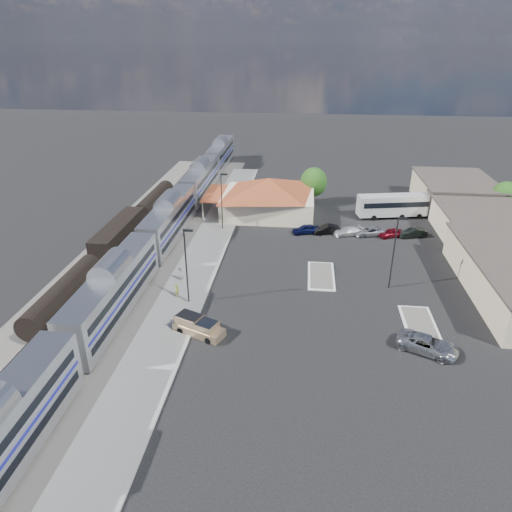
# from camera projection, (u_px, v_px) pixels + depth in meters

# --- Properties ---
(ground) EXTENTS (280.00, 280.00, 0.00)m
(ground) POSITION_uv_depth(u_px,v_px,m) (289.00, 282.00, 55.85)
(ground) COLOR black
(ground) RESTS_ON ground
(railbed) EXTENTS (16.00, 100.00, 0.12)m
(railbed) POSITION_uv_depth(u_px,v_px,m) (144.00, 247.00, 65.04)
(railbed) COLOR #4C4944
(railbed) RESTS_ON ground
(platform) EXTENTS (5.50, 92.00, 0.18)m
(platform) POSITION_uv_depth(u_px,v_px,m) (203.00, 256.00, 62.36)
(platform) COLOR gray
(platform) RESTS_ON ground
(passenger_train) EXTENTS (3.00, 104.00, 5.55)m
(passenger_train) POSITION_uv_depth(u_px,v_px,m) (170.00, 221.00, 66.78)
(passenger_train) COLOR silver
(passenger_train) RESTS_ON ground
(freight_cars) EXTENTS (2.80, 46.00, 4.00)m
(freight_cars) POSITION_uv_depth(u_px,v_px,m) (119.00, 237.00, 63.69)
(freight_cars) COLOR black
(freight_cars) RESTS_ON ground
(station_depot) EXTENTS (18.35, 12.24, 6.20)m
(station_depot) POSITION_uv_depth(u_px,v_px,m) (268.00, 196.00, 76.47)
(station_depot) COLOR beige
(station_depot) RESTS_ON ground
(buildings_east) EXTENTS (14.40, 51.40, 4.80)m
(buildings_east) POSITION_uv_depth(u_px,v_px,m) (490.00, 231.00, 64.96)
(buildings_east) COLOR #C6B28C
(buildings_east) RESTS_ON ground
(traffic_island_south) EXTENTS (3.30, 7.50, 0.21)m
(traffic_island_south) POSITION_uv_depth(u_px,v_px,m) (321.00, 276.00, 57.21)
(traffic_island_south) COLOR silver
(traffic_island_south) RESTS_ON ground
(traffic_island_north) EXTENTS (3.30, 7.50, 0.21)m
(traffic_island_north) POSITION_uv_depth(u_px,v_px,m) (420.00, 326.00, 47.27)
(traffic_island_north) COLOR silver
(traffic_island_north) RESTS_ON ground
(lamp_plat_s) EXTENTS (1.08, 0.25, 9.00)m
(lamp_plat_s) POSITION_uv_depth(u_px,v_px,m) (187.00, 260.00, 49.23)
(lamp_plat_s) COLOR black
(lamp_plat_s) RESTS_ON ground
(lamp_plat_n) EXTENTS (1.08, 0.25, 9.00)m
(lamp_plat_n) POSITION_uv_depth(u_px,v_px,m) (222.00, 197.00, 68.96)
(lamp_plat_n) COLOR black
(lamp_plat_n) RESTS_ON ground
(lamp_lot) EXTENTS (1.08, 0.25, 9.00)m
(lamp_lot) POSITION_uv_depth(u_px,v_px,m) (395.00, 247.00, 52.37)
(lamp_lot) COLOR black
(lamp_lot) RESTS_ON ground
(tree_east_c) EXTENTS (4.41, 4.41, 6.21)m
(tree_east_c) POSITION_uv_depth(u_px,v_px,m) (505.00, 196.00, 74.24)
(tree_east_c) COLOR #382314
(tree_east_c) RESTS_ON ground
(tree_depot) EXTENTS (4.71, 4.71, 6.63)m
(tree_depot) POSITION_uv_depth(u_px,v_px,m) (314.00, 182.00, 80.73)
(tree_depot) COLOR #382314
(tree_depot) RESTS_ON ground
(pickup_truck) EXTENTS (5.61, 3.85, 1.82)m
(pickup_truck) POSITION_uv_depth(u_px,v_px,m) (199.00, 327.00, 45.71)
(pickup_truck) COLOR tan
(pickup_truck) RESTS_ON ground
(suv) EXTENTS (6.24, 4.81, 1.58)m
(suv) POSITION_uv_depth(u_px,v_px,m) (427.00, 345.00, 43.20)
(suv) COLOR #A7ABB0
(suv) RESTS_ON ground
(coach_bus) EXTENTS (12.12, 4.87, 3.80)m
(coach_bus) POSITION_uv_depth(u_px,v_px,m) (394.00, 205.00, 75.35)
(coach_bus) COLOR white
(coach_bus) RESTS_ON ground
(person_a) EXTENTS (0.50, 0.65, 1.59)m
(person_a) POSITION_uv_depth(u_px,v_px,m) (177.00, 290.00, 52.11)
(person_a) COLOR #AEB739
(person_a) RESTS_ON platform
(person_b) EXTENTS (0.82, 0.96, 1.73)m
(person_b) POSITION_uv_depth(u_px,v_px,m) (180.00, 273.00, 55.70)
(person_b) COLOR silver
(person_b) RESTS_ON platform
(parked_car_a) EXTENTS (4.44, 2.74, 1.41)m
(parked_car_a) POSITION_uv_depth(u_px,v_px,m) (306.00, 229.00, 69.58)
(parked_car_a) COLOR #0C123E
(parked_car_a) RESTS_ON ground
(parked_car_b) EXTENTS (4.35, 2.79, 1.35)m
(parked_car_b) POSITION_uv_depth(u_px,v_px,m) (327.00, 229.00, 69.55)
(parked_car_b) COLOR black
(parked_car_b) RESTS_ON ground
(parked_car_c) EXTENTS (4.75, 3.19, 1.28)m
(parked_car_c) POSITION_uv_depth(u_px,v_px,m) (348.00, 231.00, 68.98)
(parked_car_c) COLOR white
(parked_car_c) RESTS_ON ground
(parked_car_d) EXTENTS (5.05, 3.25, 1.29)m
(parked_car_d) POSITION_uv_depth(u_px,v_px,m) (369.00, 231.00, 68.94)
(parked_car_d) COLOR #989BA0
(parked_car_d) RESTS_ON ground
(parked_car_e) EXTENTS (4.17, 2.87, 1.32)m
(parked_car_e) POSITION_uv_depth(u_px,v_px,m) (391.00, 233.00, 68.35)
(parked_car_e) COLOR maroon
(parked_car_e) RESTS_ON ground
(parked_car_f) EXTENTS (4.50, 2.56, 1.40)m
(parked_car_f) POSITION_uv_depth(u_px,v_px,m) (413.00, 233.00, 68.29)
(parked_car_f) COLOR black
(parked_car_f) RESTS_ON ground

